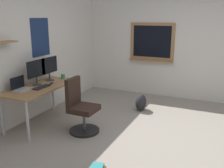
# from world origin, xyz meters

# --- Properties ---
(ground_plane) EXTENTS (5.20, 5.20, 0.00)m
(ground_plane) POSITION_xyz_m (0.00, 0.00, 0.00)
(ground_plane) COLOR gray
(ground_plane) RESTS_ON ground
(wall_back) EXTENTS (5.00, 0.30, 2.60)m
(wall_back) POSITION_xyz_m (-0.00, 2.45, 1.30)
(wall_back) COLOR silver
(wall_back) RESTS_ON ground
(wall_right) EXTENTS (0.22, 5.00, 2.60)m
(wall_right) POSITION_xyz_m (2.45, 0.03, 1.30)
(wall_right) COLOR silver
(wall_right) RESTS_ON ground
(desk) EXTENTS (1.50, 0.67, 0.72)m
(desk) POSITION_xyz_m (-0.23, 2.03, 0.65)
(desk) COLOR #997047
(desk) RESTS_ON ground
(office_chair) EXTENTS (0.52, 0.52, 0.95)m
(office_chair) POSITION_xyz_m (-0.24, 1.19, 0.41)
(office_chair) COLOR black
(office_chair) RESTS_ON ground
(laptop) EXTENTS (0.31, 0.21, 0.23)m
(laptop) POSITION_xyz_m (-0.56, 2.19, 0.77)
(laptop) COLOR #ADAFB5
(laptop) RESTS_ON desk
(monitor_primary) EXTENTS (0.46, 0.17, 0.46)m
(monitor_primary) POSITION_xyz_m (-0.19, 2.14, 0.99)
(monitor_primary) COLOR #38383D
(monitor_primary) RESTS_ON desk
(monitor_secondary) EXTENTS (0.46, 0.17, 0.46)m
(monitor_secondary) POSITION_xyz_m (0.19, 2.14, 0.99)
(monitor_secondary) COLOR #38383D
(monitor_secondary) RESTS_ON desk
(keyboard) EXTENTS (0.37, 0.13, 0.02)m
(keyboard) POSITION_xyz_m (-0.30, 1.95, 0.73)
(keyboard) COLOR black
(keyboard) RESTS_ON desk
(computer_mouse) EXTENTS (0.10, 0.06, 0.03)m
(computer_mouse) POSITION_xyz_m (-0.02, 1.95, 0.74)
(computer_mouse) COLOR #262628
(computer_mouse) RESTS_ON desk
(coffee_mug) EXTENTS (0.08, 0.08, 0.09)m
(coffee_mug) POSITION_xyz_m (0.43, 2.00, 0.77)
(coffee_mug) COLOR #338C4C
(coffee_mug) RESTS_ON desk
(backpack) EXTENTS (0.32, 0.22, 0.36)m
(backpack) POSITION_xyz_m (1.19, 0.57, 0.18)
(backpack) COLOR #232328
(backpack) RESTS_ON ground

